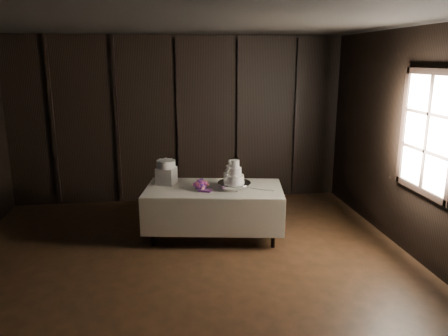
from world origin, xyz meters
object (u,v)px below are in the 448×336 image
box_pedestal (166,176)px  small_cake (166,164)px  display_table (214,210)px  wedding_cake (233,174)px  bouquet (201,185)px  cake_stand (234,185)px

box_pedestal → small_cake: bearing=0.0°
display_table → wedding_cake: (0.27, -0.09, 0.56)m
wedding_cake → small_cake: (-0.95, 0.39, 0.08)m
wedding_cake → bouquet: size_ratio=0.84×
cake_stand → bouquet: bouquet is taller
small_cake → cake_stand: bearing=-21.1°
box_pedestal → small_cake: (0.00, 0.00, 0.18)m
wedding_cake → display_table: bearing=145.1°
display_table → cake_stand: size_ratio=4.40×
display_table → cake_stand: (0.29, -0.08, 0.39)m
box_pedestal → display_table: bearing=-23.4°
wedding_cake → small_cake: bearing=142.3°
wedding_cake → bouquet: bearing=159.6°
box_pedestal → bouquet: bearing=-35.8°
display_table → box_pedestal: bearing=165.9°
wedding_cake → bouquet: (-0.46, 0.04, -0.16)m
cake_stand → box_pedestal: (-0.97, 0.38, 0.08)m
display_table → small_cake: (-0.68, 0.30, 0.65)m
wedding_cake → bouquet: wedding_cake is taller
cake_stand → small_cake: size_ratio=1.74×
bouquet → box_pedestal: (-0.48, 0.35, 0.06)m
cake_stand → bouquet: bearing=176.9°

